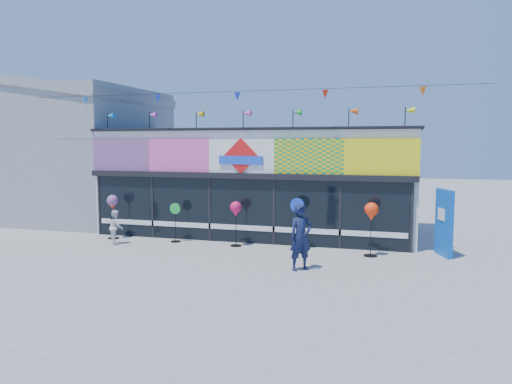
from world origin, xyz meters
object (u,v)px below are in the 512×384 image
at_px(spinner_4, 371,213).
at_px(adult_man, 301,237).
at_px(spinner_2, 236,210).
at_px(spinner_0, 113,204).
at_px(spinner_1, 175,221).
at_px(child, 116,227).
at_px(blue_sign, 444,223).
at_px(spinner_3, 297,222).

relative_size(spinner_4, adult_man, 0.92).
xyz_separation_m(spinner_2, spinner_4, (4.56, -0.28, 0.12)).
distance_m(spinner_0, spinner_1, 2.57).
height_order(spinner_1, spinner_2, spinner_2).
relative_size(adult_man, child, 1.54).
distance_m(spinner_1, adult_man, 5.77).
bearing_deg(spinner_1, spinner_4, -2.94).
bearing_deg(spinner_0, spinner_2, -0.13).
bearing_deg(adult_man, blue_sign, -2.67).
height_order(spinner_0, spinner_1, spinner_0).
height_order(blue_sign, spinner_2, blue_sign).
xyz_separation_m(adult_man, child, (-6.99, 1.76, -0.33)).
xyz_separation_m(spinner_1, spinner_4, (6.89, -0.35, 0.62)).
bearing_deg(child, blue_sign, -123.27).
bearing_deg(spinner_0, blue_sign, 2.18).
xyz_separation_m(spinner_1, spinner_3, (4.45, 0.04, 0.17)).
xyz_separation_m(blue_sign, spinner_4, (-2.19, -0.73, 0.31)).
bearing_deg(spinner_3, spinner_2, -176.94).
distance_m(spinner_0, spinner_2, 4.83).
relative_size(blue_sign, spinner_1, 1.49).
distance_m(blue_sign, spinner_2, 6.78).
bearing_deg(spinner_3, blue_sign, 4.17).
distance_m(blue_sign, spinner_4, 2.33).
xyz_separation_m(spinner_2, adult_man, (2.79, -2.59, -0.32)).
bearing_deg(spinner_3, child, -171.56).
bearing_deg(spinner_2, spinner_4, -3.48).
height_order(spinner_0, spinner_4, spinner_4).
relative_size(spinner_0, spinner_3, 0.95).
xyz_separation_m(spinner_0, spinner_2, (4.83, -0.01, -0.07)).
height_order(spinner_2, spinner_4, spinner_4).
relative_size(blue_sign, child, 1.75).
xyz_separation_m(spinner_2, child, (-4.20, -0.83, -0.64)).
xyz_separation_m(spinner_3, spinner_4, (2.44, -0.39, 0.45)).
height_order(blue_sign, spinner_3, blue_sign).
bearing_deg(child, spinner_0, -2.68).
distance_m(blue_sign, spinner_0, 11.60).
bearing_deg(spinner_0, spinner_3, 0.85).
xyz_separation_m(spinner_1, spinner_2, (2.32, -0.08, 0.50)).
relative_size(spinner_4, child, 1.42).
bearing_deg(blue_sign, adult_man, -161.58).
height_order(spinner_3, child, spinner_3).
bearing_deg(spinner_2, spinner_0, 179.87).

